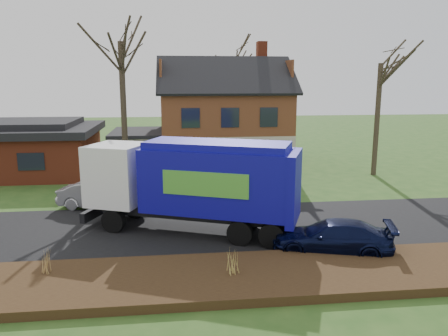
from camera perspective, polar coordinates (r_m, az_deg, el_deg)
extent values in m
plane|color=#294E1A|center=(19.54, -1.20, -7.82)|extent=(120.00, 120.00, 0.00)
cube|color=black|center=(19.54, -1.20, -7.79)|extent=(80.00, 7.00, 0.02)
cube|color=black|center=(14.61, 0.82, -14.10)|extent=(80.00, 3.50, 0.30)
cube|color=#C0B49B|center=(32.97, -0.05, 2.56)|extent=(9.00, 7.50, 2.70)
cube|color=brown|center=(32.66, -0.05, 7.33)|extent=(9.00, 7.50, 2.80)
cube|color=#963920|center=(34.09, 4.93, 14.80)|extent=(0.70, 0.90, 1.60)
cube|color=#C0B49B|center=(32.37, -10.93, 2.10)|extent=(3.50, 5.50, 2.60)
cube|color=black|center=(32.18, -11.02, 4.59)|extent=(3.90, 5.90, 0.24)
cube|color=#963920|center=(33.39, -24.46, 1.72)|extent=(9.00, 7.50, 2.80)
cube|color=black|center=(33.18, -24.70, 4.53)|extent=(9.80, 8.20, 0.50)
cube|color=black|center=(33.14, -24.76, 5.30)|extent=(7.00, 6.00, 0.40)
cylinder|color=black|center=(19.43, -14.22, -6.71)|extent=(1.07, 0.70, 1.02)
cylinder|color=black|center=(21.15, -11.48, -5.09)|extent=(1.07, 0.70, 1.02)
cylinder|color=black|center=(17.45, 2.09, -8.46)|extent=(1.07, 0.70, 1.02)
cylinder|color=black|center=(19.34, 3.51, -6.46)|extent=(1.07, 0.70, 1.02)
cylinder|color=black|center=(17.22, 6.25, -8.81)|extent=(1.07, 0.70, 1.02)
cylinder|color=black|center=(19.13, 7.27, -6.73)|extent=(1.07, 0.70, 1.02)
cube|color=black|center=(18.85, -3.58, -5.91)|extent=(8.23, 4.26, 0.34)
cube|color=white|center=(19.94, -13.64, -0.75)|extent=(3.00, 3.11, 2.64)
cube|color=black|center=(20.45, -16.30, -0.16)|extent=(0.88, 2.02, 0.88)
cube|color=black|center=(20.97, -16.22, -5.39)|extent=(1.15, 2.36, 0.44)
cube|color=#0F0B8A|center=(18.18, -0.87, -1.59)|extent=(6.63, 4.59, 2.64)
cube|color=#0F0B8A|center=(17.91, -0.88, 2.99)|extent=(6.25, 4.20, 0.29)
cube|color=#0F0B8A|center=(17.59, 9.12, -2.51)|extent=(1.26, 2.44, 2.84)
cube|color=green|center=(17.05, -2.52, -2.15)|extent=(3.28, 1.36, 0.98)
cube|color=green|center=(19.36, -0.25, -0.48)|extent=(3.28, 1.36, 0.98)
imported|color=#A2A4A9|center=(23.11, -15.73, -3.38)|extent=(4.52, 2.58, 1.41)
imported|color=black|center=(17.08, 13.95, -8.77)|extent=(4.77, 2.96, 1.29)
cylinder|color=#382D21|center=(28.18, -12.96, 6.93)|extent=(0.36, 0.36, 8.74)
cylinder|color=#3E3325|center=(31.37, 19.36, 5.90)|extent=(0.34, 0.34, 7.53)
cylinder|color=#3B2D23|center=(42.08, 1.26, 8.31)|extent=(0.32, 0.32, 8.27)
cone|color=#AC884C|center=(15.54, -22.21, -11.16)|extent=(0.04, 0.04, 0.80)
cone|color=#AC884C|center=(15.57, -22.69, -11.15)|extent=(0.04, 0.04, 0.80)
cone|color=#AC884C|center=(15.50, -21.73, -11.18)|extent=(0.04, 0.04, 0.80)
cone|color=#AC884C|center=(15.63, -22.11, -11.02)|extent=(0.04, 0.04, 0.80)
cone|color=#AC884C|center=(15.44, -22.32, -11.31)|extent=(0.04, 0.04, 0.80)
cone|color=tan|center=(14.39, 1.06, -11.93)|extent=(0.04, 0.04, 0.88)
cone|color=tan|center=(14.38, 0.50, -11.95)|extent=(0.04, 0.04, 0.88)
cone|color=tan|center=(14.41, 1.62, -11.90)|extent=(0.04, 0.04, 0.88)
cone|color=tan|center=(14.49, 1.00, -11.75)|extent=(0.04, 0.04, 0.88)
cone|color=tan|center=(14.29, 1.12, -12.10)|extent=(0.04, 0.04, 0.88)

